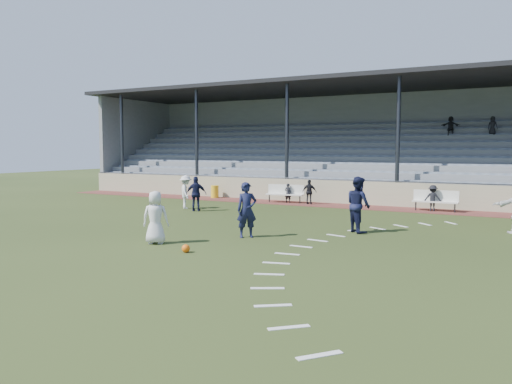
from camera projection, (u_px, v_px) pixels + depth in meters
ground at (219, 238)px, 15.96m from camera, size 90.00×90.00×0.00m
cinder_track at (331, 205)px, 25.17m from camera, size 34.00×2.00×0.02m
retaining_wall at (338, 192)px, 26.04m from camera, size 34.00×0.18×1.20m
bench_left at (285, 192)px, 26.34m from camera, size 2.03×0.67×0.95m
bench_right at (436, 199)px, 22.75m from camera, size 2.01×0.50×0.95m
trash_bin at (215, 192)px, 28.94m from camera, size 0.45×0.45×0.71m
football at (186, 248)px, 13.78m from camera, size 0.23×0.23×0.23m
player_white_lead at (155, 217)px, 15.01m from camera, size 0.93×0.81×1.60m
player_navy_lead at (247, 210)px, 16.06m from camera, size 0.77×0.76×1.79m
player_navy_mid at (358, 204)px, 17.05m from camera, size 1.18×1.17×1.92m
player_white_wing at (186, 192)px, 23.76m from camera, size 1.13×1.17×1.60m
player_navy_wing at (196, 194)px, 22.85m from camera, size 1.00×0.81×1.59m
sub_left_near at (288, 193)px, 26.23m from camera, size 0.39×0.27×1.02m
sub_left_far at (309, 192)px, 25.58m from camera, size 0.78×0.44×1.25m
sub_right at (433, 198)px, 22.73m from camera, size 0.79×0.49×1.19m
grandstand at (364, 160)px, 30.03m from camera, size 34.60×9.00×6.61m
penalty_arc at (343, 251)px, 14.01m from camera, size 3.89×14.63×0.01m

